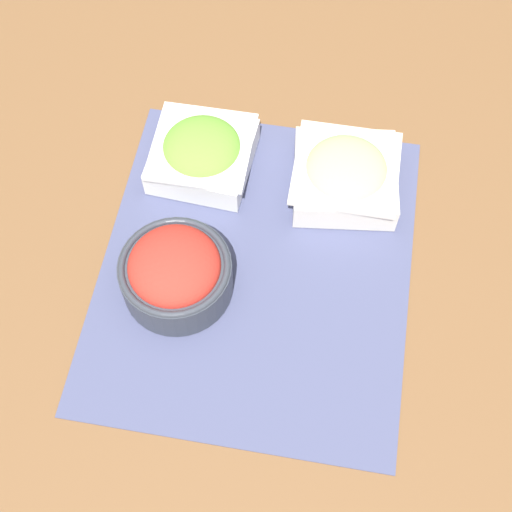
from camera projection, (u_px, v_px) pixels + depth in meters
name	position (u px, v px, depth m)	size (l,w,h in m)	color
ground_plane	(256.00, 268.00, 0.97)	(3.00, 3.00, 0.00)	brown
placemat	(256.00, 267.00, 0.97)	(0.49, 0.42, 0.00)	#474C70
tomato_bowl	(176.00, 272.00, 0.92)	(0.15, 0.15, 0.09)	#333842
lettuce_bowl	(202.00, 152.00, 1.02)	(0.15, 0.15, 0.07)	white
cucumber_bowl	(345.00, 174.00, 1.00)	(0.16, 0.16, 0.06)	silver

